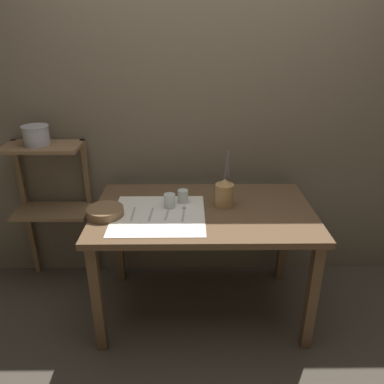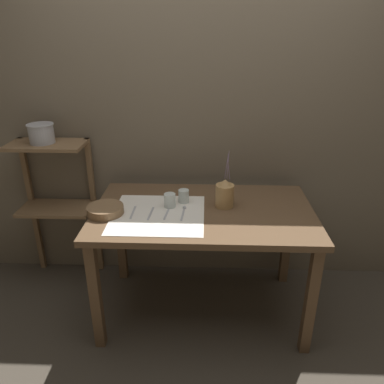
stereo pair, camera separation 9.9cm
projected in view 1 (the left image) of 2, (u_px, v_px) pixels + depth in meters
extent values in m
plane|color=#473F35|center=(202.00, 308.00, 2.68)|extent=(12.00, 12.00, 0.00)
cube|color=#6B5E4C|center=(201.00, 125.00, 2.68)|extent=(7.00, 0.06, 2.40)
cube|color=brown|center=(203.00, 212.00, 2.37)|extent=(1.39, 0.83, 0.04)
cube|color=brown|center=(97.00, 299.00, 2.20)|extent=(0.06, 0.06, 0.75)
cube|color=brown|center=(312.00, 298.00, 2.21)|extent=(0.06, 0.06, 0.75)
cube|color=brown|center=(118.00, 238.00, 2.85)|extent=(0.06, 0.06, 0.75)
cube|color=brown|center=(284.00, 237.00, 2.86)|extent=(0.06, 0.06, 0.75)
cube|color=brown|center=(42.00, 147.00, 2.53)|extent=(0.52, 0.29, 0.02)
cube|color=brown|center=(52.00, 211.00, 2.73)|extent=(0.52, 0.29, 0.02)
cube|color=brown|center=(27.00, 210.00, 2.86)|extent=(0.04, 0.04, 1.11)
cube|color=brown|center=(91.00, 210.00, 2.86)|extent=(0.04, 0.04, 1.11)
cube|color=white|center=(159.00, 215.00, 2.29)|extent=(0.56, 0.55, 0.00)
cylinder|color=#A87F4C|center=(224.00, 195.00, 2.38)|extent=(0.12, 0.12, 0.15)
cone|color=#A87F4C|center=(225.00, 182.00, 2.34)|extent=(0.09, 0.09, 0.04)
cylinder|color=slate|center=(227.00, 164.00, 2.31)|extent=(0.01, 0.01, 0.18)
cylinder|color=slate|center=(228.00, 169.00, 2.30)|extent=(0.02, 0.03, 0.14)
cylinder|color=slate|center=(226.00, 166.00, 2.30)|extent=(0.02, 0.03, 0.17)
cylinder|color=brown|center=(105.00, 212.00, 2.27)|extent=(0.22, 0.22, 0.05)
cylinder|color=silver|center=(170.00, 201.00, 2.37)|extent=(0.07, 0.07, 0.09)
cylinder|color=silver|center=(183.00, 196.00, 2.44)|extent=(0.07, 0.07, 0.08)
cube|color=#A8A8AD|center=(133.00, 214.00, 2.30)|extent=(0.01, 0.17, 0.00)
cube|color=#A8A8AD|center=(151.00, 214.00, 2.29)|extent=(0.02, 0.17, 0.00)
cube|color=#A8A8AD|center=(167.00, 213.00, 2.30)|extent=(0.03, 0.17, 0.00)
cube|color=#A8A8AD|center=(183.00, 214.00, 2.29)|extent=(0.02, 0.17, 0.00)
sphere|color=#A8A8AD|center=(184.00, 208.00, 2.37)|extent=(0.02, 0.02, 0.02)
cylinder|color=#A8A8AD|center=(36.00, 135.00, 2.50)|extent=(0.17, 0.17, 0.13)
cylinder|color=#A8A8AD|center=(35.00, 126.00, 2.47)|extent=(0.18, 0.18, 0.01)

